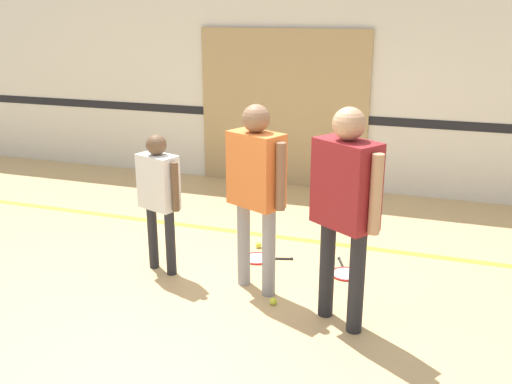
{
  "coord_description": "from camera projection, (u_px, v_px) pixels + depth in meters",
  "views": [
    {
      "loc": [
        1.63,
        -4.31,
        2.51
      ],
      "look_at": [
        0.11,
        0.24,
        0.95
      ],
      "focal_mm": 40.0,
      "sensor_mm": 36.0,
      "label": 1
    }
  ],
  "objects": [
    {
      "name": "floor_stripe",
      "position": [
        282.0,
        237.0,
        6.52
      ],
      "size": [
        14.4,
        0.1,
        0.01
      ],
      "color": "yellow",
      "rests_on": "ground_plane"
    },
    {
      "name": "tennis_ball_by_spare_racket",
      "position": [
        258.0,
        245.0,
        6.23
      ],
      "size": [
        0.07,
        0.07,
        0.07
      ],
      "primitive_type": "sphere",
      "color": "#CCE038",
      "rests_on": "ground_plane"
    },
    {
      "name": "person_student_right",
      "position": [
        345.0,
        195.0,
        4.42
      ],
      "size": [
        0.59,
        0.51,
        1.81
      ],
      "rotation": [
        0.0,
        0.0,
        2.56
      ],
      "color": "#232328",
      "rests_on": "ground_plane"
    },
    {
      "name": "person_student_left",
      "position": [
        159.0,
        189.0,
        5.44
      ],
      "size": [
        0.5,
        0.33,
        1.39
      ],
      "rotation": [
        0.0,
        0.0,
        -0.34
      ],
      "color": "#232328",
      "rests_on": "ground_plane"
    },
    {
      "name": "ground_plane",
      "position": [
        236.0,
        298.0,
        5.16
      ],
      "size": [
        16.0,
        16.0,
        0.0
      ],
      "primitive_type": "plane",
      "color": "tan"
    },
    {
      "name": "racket_second_spare",
      "position": [
        346.0,
        273.0,
        5.63
      ],
      "size": [
        0.4,
        0.55,
        0.03
      ],
      "rotation": [
        0.0,
        0.0,
        1.95
      ],
      "color": "red",
      "rests_on": "ground_plane"
    },
    {
      "name": "wall_panel",
      "position": [
        283.0,
        109.0,
        8.17
      ],
      "size": [
        2.45,
        0.05,
        2.24
      ],
      "color": "tan",
      "rests_on": "ground_plane"
    },
    {
      "name": "person_instructor",
      "position": [
        256.0,
        179.0,
        5.01
      ],
      "size": [
        0.61,
        0.45,
        1.73
      ],
      "rotation": [
        0.0,
        0.0,
        -0.43
      ],
      "color": "gray",
      "rests_on": "ground_plane"
    },
    {
      "name": "racket_spare_on_floor",
      "position": [
        259.0,
        258.0,
        5.95
      ],
      "size": [
        0.55,
        0.37,
        0.03
      ],
      "rotation": [
        0.0,
        0.0,
        0.29
      ],
      "color": "red",
      "rests_on": "ground_plane"
    },
    {
      "name": "wall_back",
      "position": [
        325.0,
        76.0,
        7.9
      ],
      "size": [
        16.0,
        0.07,
        3.2
      ],
      "color": "silver",
      "rests_on": "ground_plane"
    },
    {
      "name": "tennis_ball_near_instructor",
      "position": [
        273.0,
        301.0,
        5.04
      ],
      "size": [
        0.07,
        0.07,
        0.07
      ],
      "primitive_type": "sphere",
      "color": "#CCE038",
      "rests_on": "ground_plane"
    }
  ]
}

